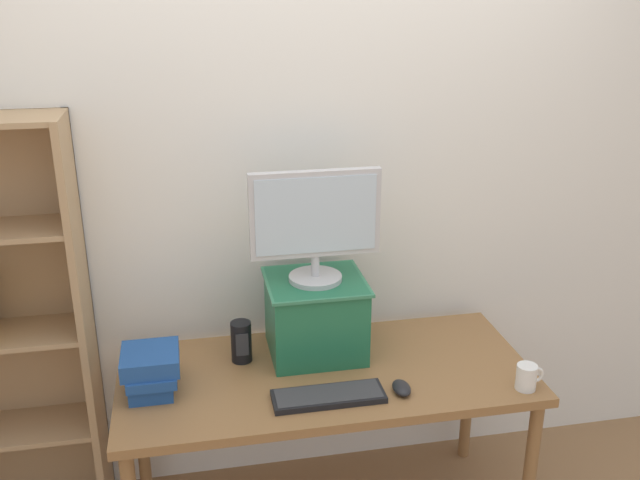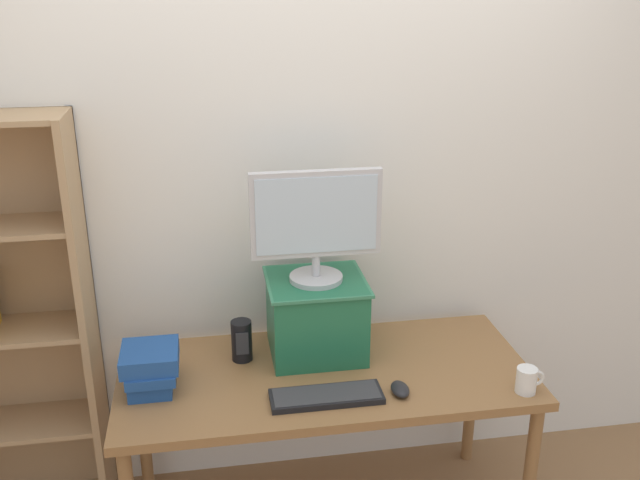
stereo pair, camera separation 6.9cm
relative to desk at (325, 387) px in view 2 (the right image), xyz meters
name	(u,v)px [view 2 (the right image)]	position (x,y,z in m)	size (l,w,h in m)	color
back_wall	(306,190)	(0.00, 0.45, 0.65)	(7.00, 0.08, 2.60)	silver
desk	(325,387)	(0.00, 0.00, 0.00)	(1.56, 0.70, 0.72)	olive
riser_box	(316,315)	(-0.01, 0.15, 0.23)	(0.38, 0.35, 0.31)	#1E6642
computer_monitor	(316,222)	(-0.01, 0.15, 0.62)	(0.49, 0.20, 0.43)	#B7B7BA
keyboard	(326,396)	(-0.03, -0.19, 0.08)	(0.40, 0.14, 0.02)	black
computer_mouse	(400,389)	(0.24, -0.20, 0.09)	(0.06, 0.10, 0.04)	black
book_stack	(151,367)	(-0.64, 0.00, 0.15)	(0.20, 0.25, 0.16)	navy
coffee_mug	(527,380)	(0.69, -0.26, 0.12)	(0.11, 0.07, 0.10)	white
desk_speaker	(242,341)	(-0.30, 0.14, 0.15)	(0.08, 0.08, 0.16)	black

